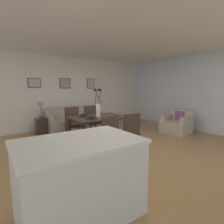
{
  "coord_description": "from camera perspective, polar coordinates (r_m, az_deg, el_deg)",
  "views": [
    {
      "loc": [
        -2.33,
        -3.22,
        1.51
      ],
      "look_at": [
        0.45,
        0.79,
        0.83
      ],
      "focal_mm": 28.79,
      "sensor_mm": 36.0,
      "label": 1
    }
  ],
  "objects": [
    {
      "name": "armchair",
      "position": [
        6.34,
        19.89,
        -3.72
      ],
      "size": [
        0.92,
        0.92,
        0.75
      ],
      "color": "#B7A893",
      "rests_on": "ground"
    },
    {
      "name": "dining_chair_near_left",
      "position": [
        3.91,
        -1.52,
        -6.92
      ],
      "size": [
        0.47,
        0.47,
        0.92
      ],
      "color": "#3D2D23",
      "rests_on": "ground"
    },
    {
      "name": "dining_chair_far_left",
      "position": [
        4.22,
        5.41,
        -5.85
      ],
      "size": [
        0.47,
        0.47,
        0.92
      ],
      "color": "#3D2D23",
      "rests_on": "ground"
    },
    {
      "name": "back_wall_panel",
      "position": [
        6.88,
        -15.02,
        5.89
      ],
      "size": [
        9.0,
        0.1,
        2.6
      ],
      "primitive_type": "cube",
      "color": "silver",
      "rests_on": "ground"
    },
    {
      "name": "sofa",
      "position": [
        6.53,
        -11.99,
        -3.14
      ],
      "size": [
        1.87,
        0.84,
        0.8
      ],
      "color": "#A89E8E",
      "rests_on": "ground"
    },
    {
      "name": "ground_plane",
      "position": [
        4.26,
        1.09,
        -12.9
      ],
      "size": [
        9.0,
        9.0,
        0.0
      ],
      "primitive_type": "plane",
      "color": "olive"
    },
    {
      "name": "placemat_near_left",
      "position": [
        4.41,
        -6.49,
        -2.18
      ],
      "size": [
        0.32,
        0.32,
        0.01
      ],
      "primitive_type": "cylinder",
      "color": "black",
      "rests_on": "dining_table"
    },
    {
      "name": "bowl_near_right",
      "position": [
        4.79,
        -9.01,
        -0.97
      ],
      "size": [
        0.17,
        0.17,
        0.07
      ],
      "color": "black",
      "rests_on": "dining_table"
    },
    {
      "name": "placemat_near_right",
      "position": [
        4.8,
        -9.0,
        -1.41
      ],
      "size": [
        0.32,
        0.32,
        0.01
      ],
      "primitive_type": "cylinder",
      "color": "black",
      "rests_on": "dining_table"
    },
    {
      "name": "framed_picture_right",
      "position": [
        7.26,
        -6.75,
        8.94
      ],
      "size": [
        0.32,
        0.03,
        0.39
      ],
      "color": "#473828"
    },
    {
      "name": "ceiling_panel",
      "position": [
        4.45,
        -2.08,
        22.59
      ],
      "size": [
        9.0,
        7.2,
        0.08
      ],
      "primitive_type": "cube",
      "color": "white"
    },
    {
      "name": "table_lamp",
      "position": [
        6.12,
        -21.67,
        1.55
      ],
      "size": [
        0.22,
        0.22,
        0.51
      ],
      "color": "#4C4C51",
      "rests_on": "side_table"
    },
    {
      "name": "bowl_near_left",
      "position": [
        4.4,
        -6.49,
        -1.71
      ],
      "size": [
        0.17,
        0.17,
        0.07
      ],
      "color": "black",
      "rests_on": "dining_table"
    },
    {
      "name": "side_table",
      "position": [
        6.22,
        -21.37,
        -4.25
      ],
      "size": [
        0.36,
        0.36,
        0.52
      ],
      "primitive_type": "cube",
      "color": "#33261E",
      "rests_on": "ground"
    },
    {
      "name": "kitchen_island",
      "position": [
        2.26,
        -10.17,
        -19.95
      ],
      "size": [
        1.38,
        0.92,
        0.92
      ],
      "color": "silver",
      "rests_on": "ground"
    },
    {
      "name": "centerpiece_vase",
      "position": [
        4.71,
        -4.45,
        1.94
      ],
      "size": [
        0.21,
        0.23,
        0.73
      ],
      "color": "white",
      "rests_on": "dining_table"
    },
    {
      "name": "dining_chair_near_right",
      "position": [
        5.41,
        -12.17,
        -2.92
      ],
      "size": [
        0.47,
        0.47,
        0.92
      ],
      "color": "#3D2D23",
      "rests_on": "ground"
    },
    {
      "name": "framed_picture_center",
      "position": [
        6.83,
        -14.67,
        8.81
      ],
      "size": [
        0.4,
        0.03,
        0.36
      ],
      "color": "#473828"
    },
    {
      "name": "dining_table",
      "position": [
        4.77,
        -4.4,
        -2.48
      ],
      "size": [
        1.4,
        0.98,
        0.74
      ],
      "color": "#33261E",
      "rests_on": "ground"
    },
    {
      "name": "dining_chair_far_right",
      "position": [
        5.7,
        -6.3,
        -2.25
      ],
      "size": [
        0.45,
        0.45,
        0.92
      ],
      "color": "#3D2D23",
      "rests_on": "ground"
    },
    {
      "name": "framed_picture_left",
      "position": [
        6.54,
        -23.45,
        8.46
      ],
      "size": [
        0.4,
        0.03,
        0.31
      ],
      "color": "#473828"
    },
    {
      "name": "side_window_wall",
      "position": [
        7.0,
        24.15,
        5.5
      ],
      "size": [
        0.1,
        6.3,
        2.6
      ],
      "primitive_type": "cube",
      "color": "white",
      "rests_on": "ground"
    }
  ]
}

